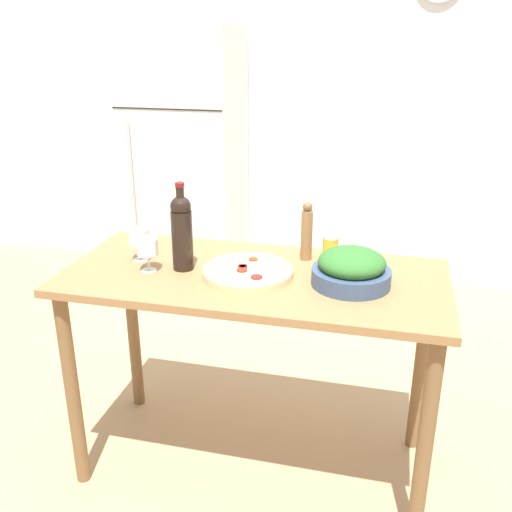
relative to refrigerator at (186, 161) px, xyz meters
The scene contains 11 objects.
ground_plane 2.29m from the refrigerator, 62.52° to the right, with size 14.00×14.00×0.00m, color tan.
wall_back 1.11m from the refrigerator, 20.11° to the left, with size 6.40×0.08×2.60m.
refrigerator is the anchor object (origin of this frame).
prep_counter 2.11m from the refrigerator, 62.52° to the right, with size 1.46×0.67×0.89m.
wine_bottle 2.01m from the refrigerator, 69.83° to the right, with size 0.08×0.08×0.34m.
wine_glass_near 2.02m from the refrigerator, 73.61° to the right, with size 0.08×0.08×0.13m.
wine_glass_far 1.91m from the refrigerator, 75.04° to the right, with size 0.08×0.08×0.13m.
pepper_mill 2.02m from the refrigerator, 55.64° to the right, with size 0.05×0.05×0.24m.
salad_bowl 2.31m from the refrigerator, 54.58° to the right, with size 0.29×0.29×0.14m.
homemade_pizza 2.12m from the refrigerator, 63.24° to the right, with size 0.34×0.34×0.04m.
salt_canister 2.07m from the refrigerator, 53.34° to the right, with size 0.06×0.06×0.11m.
Camera 1 is at (0.49, -1.95, 1.74)m, focal length 40.00 mm.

